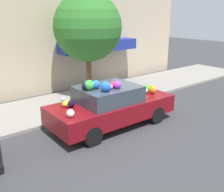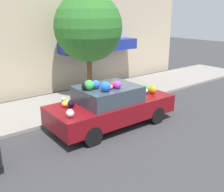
% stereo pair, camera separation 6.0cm
% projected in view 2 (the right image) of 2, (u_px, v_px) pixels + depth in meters
% --- Properties ---
extents(ground_plane, '(60.00, 60.00, 0.00)m').
position_uv_depth(ground_plane, '(109.00, 123.00, 9.47)').
color(ground_plane, '#38383A').
extents(sidewalk_curb, '(24.00, 3.20, 0.11)m').
position_uv_depth(sidewalk_curb, '(71.00, 103.00, 11.47)').
color(sidewalk_curb, gray).
rests_on(sidewalk_curb, ground).
extents(building_facade, '(18.00, 1.20, 5.85)m').
position_uv_depth(building_facade, '(48.00, 34.00, 12.37)').
color(building_facade, '#C6B293').
rests_on(building_facade, ground).
extents(street_tree, '(3.02, 3.02, 4.61)m').
position_uv_depth(street_tree, '(88.00, 27.00, 11.51)').
color(street_tree, brown).
rests_on(street_tree, sidewalk_curb).
extents(fire_hydrant, '(0.20, 0.20, 0.70)m').
position_uv_depth(fire_hydrant, '(64.00, 106.00, 9.86)').
color(fire_hydrant, '#B2B2B7').
rests_on(fire_hydrant, sidewalk_curb).
extents(art_car, '(4.49, 1.94, 1.79)m').
position_uv_depth(art_car, '(111.00, 105.00, 9.07)').
color(art_car, maroon).
rests_on(art_car, ground).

